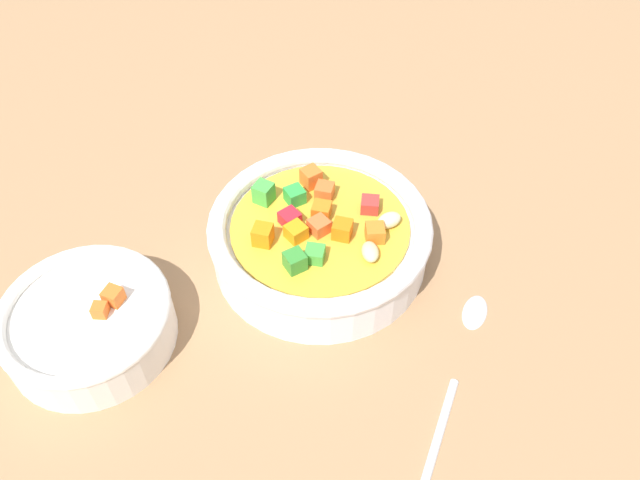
{
  "coord_description": "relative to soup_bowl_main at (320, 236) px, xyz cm",
  "views": [
    {
      "loc": [
        4.21,
        -37.2,
        43.91
      ],
      "look_at": [
        0.0,
        0.0,
        2.22
      ],
      "focal_mm": 35.94,
      "sensor_mm": 36.0,
      "label": 1
    }
  ],
  "objects": [
    {
      "name": "soup_bowl_main",
      "position": [
        0.0,
        0.0,
        0.0
      ],
      "size": [
        19.3,
        19.3,
        5.94
      ],
      "color": "white",
      "rests_on": "ground_plane"
    },
    {
      "name": "ground_plane",
      "position": [
        0.0,
        -0.0,
        -3.71
      ],
      "size": [
        140.0,
        140.0,
        2.0
      ],
      "primitive_type": "cube",
      "color": "#9E754F"
    },
    {
      "name": "side_bowl_small",
      "position": [
        -17.14,
        -10.7,
        -0.54
      ],
      "size": [
        13.47,
        13.47,
        4.71
      ],
      "color": "white",
      "rests_on": "ground_plane"
    },
    {
      "name": "spoon",
      "position": [
        11.75,
        -11.27,
        -2.34
      ],
      "size": [
        7.18,
        21.61,
        0.8
      ],
      "rotation": [
        0.0,
        0.0,
        7.58
      ],
      "color": "silver",
      "rests_on": "ground_plane"
    }
  ]
}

